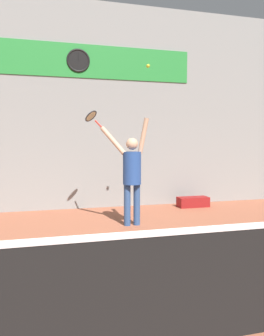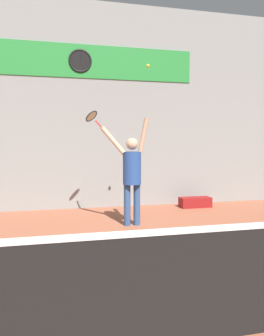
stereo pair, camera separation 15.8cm
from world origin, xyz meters
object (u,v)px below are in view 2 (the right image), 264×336
(scoreboard_clock, at_px, (80,61))
(tennis_racket, at_px, (92,117))
(tennis_player, at_px, (132,171))
(tennis_ball, at_px, (148,66))
(equipment_bag, at_px, (195,202))

(scoreboard_clock, distance_m, tennis_racket, 2.03)
(tennis_player, bearing_deg, scoreboard_clock, 113.38)
(tennis_player, height_order, tennis_ball, tennis_ball)
(tennis_ball, bearing_deg, tennis_player, 148.30)
(scoreboard_clock, xyz_separation_m, equipment_bag, (2.78, -0.49, -3.43))
(tennis_player, xyz_separation_m, tennis_ball, (0.27, -0.17, 1.98))
(scoreboard_clock, height_order, equipment_bag, scoreboard_clock)
(tennis_ball, distance_m, equipment_bag, 3.71)
(scoreboard_clock, height_order, tennis_racket, scoreboard_clock)
(tennis_ball, bearing_deg, scoreboard_clock, 117.92)
(scoreboard_clock, bearing_deg, equipment_bag, -10.08)
(tennis_player, bearing_deg, tennis_racket, 147.80)
(tennis_racket, relative_size, tennis_ball, 5.56)
(scoreboard_clock, relative_size, tennis_racket, 1.44)
(tennis_player, bearing_deg, tennis_ball, -31.70)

